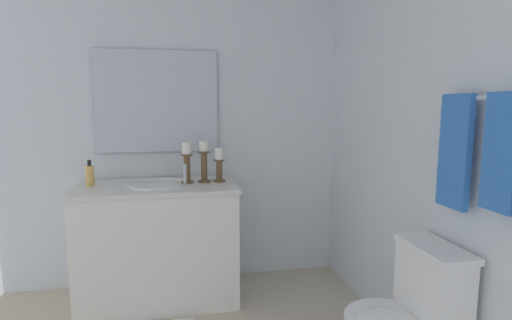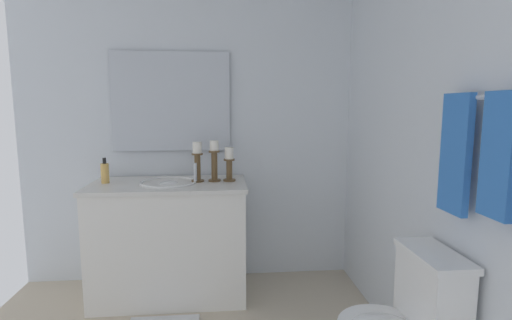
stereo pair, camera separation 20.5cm
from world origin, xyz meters
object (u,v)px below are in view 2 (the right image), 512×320
Objects in this scene: candle_holder_tall at (229,163)px; candle_holder_mid at (197,161)px; soap_bottle at (105,173)px; towel_bar at (508,96)px; vanity_cabinet at (170,239)px; mirror at (171,102)px; towel_center at (498,156)px; sink_basin at (169,188)px; towel_near_vanity at (455,154)px; candle_holder_short at (214,160)px.

candle_holder_mid is at bearing -88.84° from candle_holder_tall.
soap_bottle is 2.40m from towel_bar.
vanity_cabinet is at bearing -137.15° from towel_bar.
mirror is 0.53m from candle_holder_mid.
candle_holder_mid is at bearing -142.73° from towel_center.
vanity_cabinet is 1.24× the size of mirror.
candle_holder_tall is 1.82m from towel_bar.
candle_holder_mid is 1.94m from towel_bar.
mirror reaches higher than candle_holder_mid.
sink_basin reaches higher than vanity_cabinet.
candle_holder_tall is 0.49× the size of towel_near_vanity.
candle_holder_short is 0.12m from candle_holder_mid.
soap_bottle is at bearing -61.08° from mirror.
candle_holder_short is at bearing -91.52° from candle_holder_tall.
towel_bar is 0.34m from towel_near_vanity.
candle_holder_short is (-0.04, 0.32, 0.19)m from sink_basin.
vanity_cabinet is 0.66m from soap_bottle.
soap_bottle is (-0.00, -0.88, -0.05)m from candle_holder_tall.
towel_bar is at bearing 37.70° from candle_holder_mid.
soap_bottle is (0.25, -0.44, -0.50)m from mirror.
candle_holder_short reaches higher than candle_holder_tall.
soap_bottle is (-0.03, -0.44, 0.49)m from vanity_cabinet.
candle_holder_short is at bearing 93.53° from candle_holder_mid.
towel_bar is (1.47, 1.36, 0.99)m from vanity_cabinet.
candle_holder_short is 0.77m from soap_bottle.
sink_basin is 1.64× the size of candle_holder_tall.
towel_center reaches higher than candle_holder_mid.
candle_holder_short is (-0.00, -0.11, 0.03)m from candle_holder_tall.
candle_holder_tall is at bearing 94.38° from vanity_cabinet.
soap_bottle is (0.00, -0.77, -0.08)m from candle_holder_short.
vanity_cabinet is at bearing -137.53° from towel_center.
towel_near_vanity is 0.25m from towel_center.
towel_center is at bearing 37.55° from mirror.
candle_holder_tall is at bearing 94.39° from sink_basin.
candle_holder_short is at bearing -141.02° from towel_near_vanity.
mirror is 3.03× the size of candle_holder_short.
mirror is 2.22m from towel_center.
towel_center reaches higher than sink_basin.
sink_basin is 0.80× the size of towel_near_vanity.
towel_near_vanity is (1.26, 1.79, 0.27)m from soap_bottle.
towel_near_vanity is at bearing 38.98° from candle_holder_short.
towel_bar is (1.51, 1.04, 0.41)m from candle_holder_short.
towel_near_vanity and towel_center have the same top height.
towel_near_vanity is at bearing 41.81° from mirror.
soap_bottle is at bearing -129.78° from towel_bar.
towel_bar is (1.50, 0.93, 0.44)m from candle_holder_tall.
soap_bottle is 2.20m from towel_near_vanity.
candle_holder_tall reaches higher than vanity_cabinet.
candle_holder_short reaches higher than soap_bottle.
soap_bottle is 0.24× the size of towel_bar.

